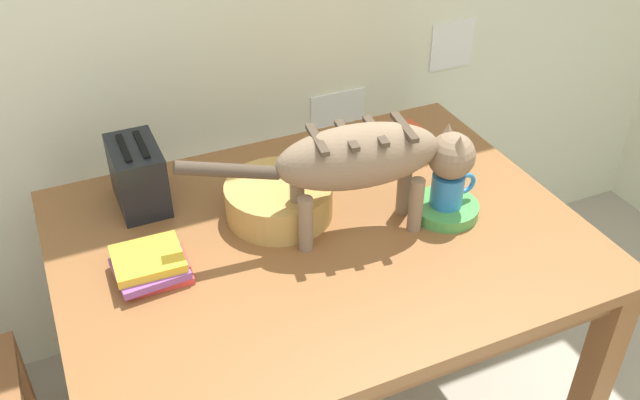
{
  "coord_description": "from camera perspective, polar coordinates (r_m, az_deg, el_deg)",
  "views": [
    {
      "loc": [
        -0.47,
        0.23,
        1.81
      ],
      "look_at": [
        0.09,
        1.48,
        0.84
      ],
      "focal_mm": 39.22,
      "sensor_mm": 36.0,
      "label": 1
    }
  ],
  "objects": [
    {
      "name": "coffee_mug",
      "position": [
        1.79,
        10.44,
        0.87
      ],
      "size": [
        0.13,
        0.08,
        0.09
      ],
      "color": "#2B7BC1",
      "rests_on": "saucer_bowl"
    },
    {
      "name": "wicker_basket",
      "position": [
        1.78,
        -3.38,
        0.07
      ],
      "size": [
        0.27,
        0.27,
        0.09
      ],
      "color": "tan",
      "rests_on": "dining_table"
    },
    {
      "name": "toaster",
      "position": [
        1.86,
        -14.64,
        1.96
      ],
      "size": [
        0.12,
        0.2,
        0.18
      ],
      "color": "black",
      "rests_on": "dining_table"
    },
    {
      "name": "cat",
      "position": [
        1.65,
        4.15,
        3.33
      ],
      "size": [
        0.72,
        0.2,
        0.29
      ],
      "rotation": [
        0.0,
        0.0,
        -1.71
      ],
      "color": "#866C53",
      "rests_on": "dining_table"
    },
    {
      "name": "book_stack",
      "position": [
        1.65,
        -13.64,
        -5.22
      ],
      "size": [
        0.18,
        0.16,
        0.06
      ],
      "color": "#E23D39",
      "rests_on": "dining_table"
    },
    {
      "name": "saucer_bowl",
      "position": [
        1.83,
        10.15,
        -0.69
      ],
      "size": [
        0.17,
        0.17,
        0.03
      ],
      "primitive_type": "cylinder",
      "color": "#4A9C4A",
      "rests_on": "dining_table"
    },
    {
      "name": "magazine",
      "position": [
        2.09,
        6.24,
        4.36
      ],
      "size": [
        0.29,
        0.26,
        0.01
      ],
      "primitive_type": "cube",
      "rotation": [
        0.0,
        0.0,
        0.07
      ],
      "color": "#D74826",
      "rests_on": "dining_table"
    },
    {
      "name": "dining_table",
      "position": [
        1.8,
        0.0,
        -4.87
      ],
      "size": [
        1.28,
        0.97,
        0.74
      ],
      "color": "brown",
      "rests_on": "ground_plane"
    }
  ]
}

